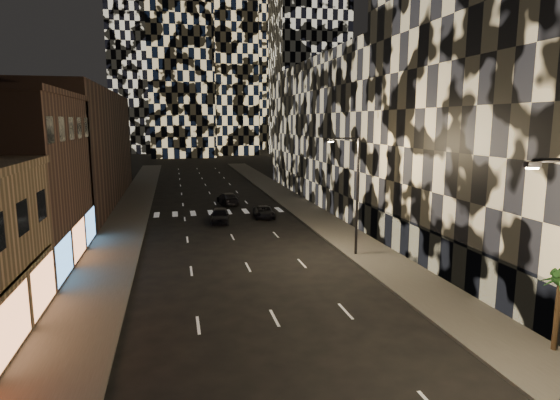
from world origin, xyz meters
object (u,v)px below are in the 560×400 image
car_dark_oncoming (228,198)px  car_dark_rightlane (264,212)px  palm_tree (560,284)px  streetlight_far (354,188)px  car_dark_midlane (220,215)px

car_dark_oncoming → car_dark_rightlane: (2.86, -9.13, -0.12)m
car_dark_rightlane → palm_tree: size_ratio=1.18×
streetlight_far → car_dark_rightlane: bearing=104.0°
car_dark_midlane → car_dark_oncoming: size_ratio=0.89×
streetlight_far → car_dark_oncoming: streetlight_far is taller
car_dark_rightlane → palm_tree: palm_tree is taller
palm_tree → car_dark_midlane: bearing=111.3°
car_dark_rightlane → car_dark_oncoming: bearing=111.2°
car_dark_midlane → car_dark_rightlane: (4.90, 1.60, -0.16)m
car_dark_rightlane → palm_tree: 33.20m
car_dark_oncoming → car_dark_rightlane: size_ratio=1.15×
car_dark_midlane → car_dark_rightlane: 5.15m
streetlight_far → car_dark_oncoming: 26.33m
car_dark_midlane → palm_tree: size_ratio=1.21×
car_dark_midlane → car_dark_rightlane: bearing=24.8°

